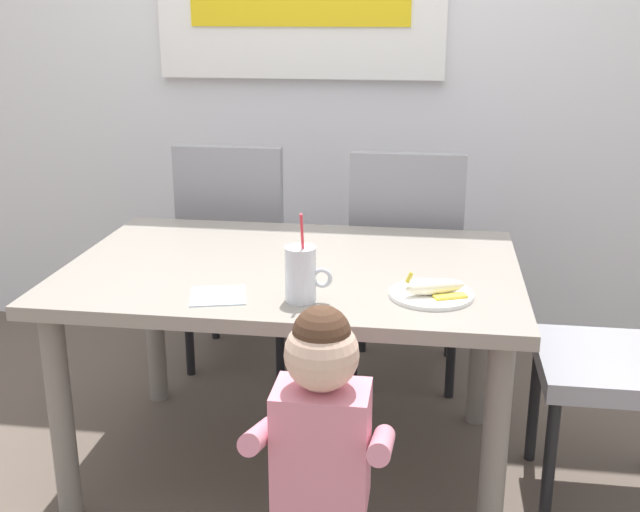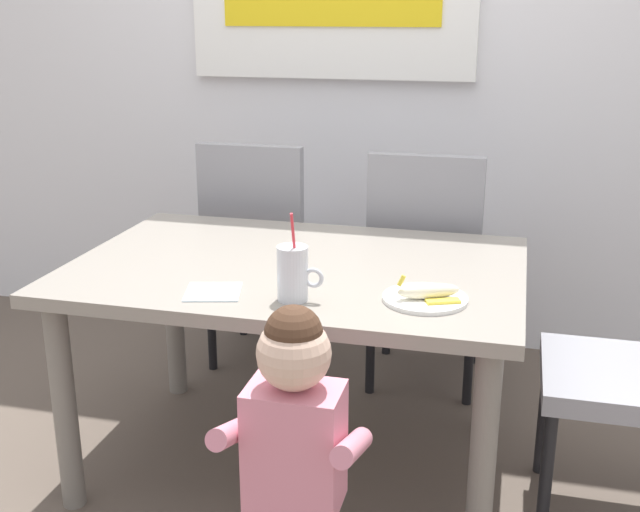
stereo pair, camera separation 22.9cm
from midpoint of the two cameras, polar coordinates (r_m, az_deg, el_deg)
name	(u,v)px [view 2 (the right image)]	position (r m, az deg, el deg)	size (l,w,h in m)	color
ground_plane	(299,463)	(2.72, 0.93, -14.83)	(24.00, 24.00, 0.00)	brown
back_wall	(373,9)	(3.49, 5.87, 17.35)	(6.40, 0.17, 2.90)	silver
dining_table	(297,291)	(2.45, 1.00, -2.61)	(1.38, 0.93, 0.71)	gray
dining_chair_left	(261,242)	(3.22, -2.27, 0.98)	(0.44, 0.45, 0.96)	gray
dining_chair_right	(426,258)	(3.05, 9.84, -0.17)	(0.44, 0.45, 0.96)	gray
toddler_standing	(295,433)	(1.85, 1.78, -12.78)	(0.33, 0.24, 0.84)	#3F4760
milk_cup	(293,276)	(2.10, 1.17, -1.54)	(0.13, 0.08, 0.25)	silver
snack_plate	(425,299)	(2.15, 10.67, -3.11)	(0.23, 0.23, 0.01)	white
peeled_banana	(429,292)	(2.13, 11.01, -2.60)	(0.18, 0.13, 0.07)	#F4EAC6
paper_napkin	(213,292)	(2.18, -4.78, -2.66)	(0.15, 0.15, 0.00)	silver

